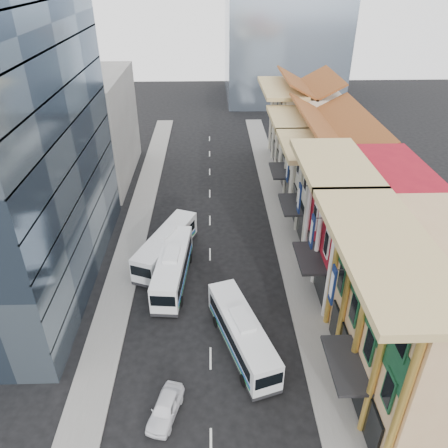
{
  "coord_description": "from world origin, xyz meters",
  "views": [
    {
      "loc": [
        0.34,
        -15.54,
        26.21
      ],
      "look_at": [
        1.38,
        19.17,
        5.37
      ],
      "focal_mm": 35.0,
      "sensor_mm": 36.0,
      "label": 1
    }
  ],
  "objects_px": {
    "bus_left_near": "(173,267)",
    "bus_left_far": "(166,245)",
    "shophouse_tan": "(424,325)",
    "sedan_left": "(165,408)",
    "bus_right": "(242,333)"
  },
  "relations": [
    {
      "from": "bus_left_near",
      "to": "bus_left_far",
      "type": "bearing_deg",
      "value": 109.18
    },
    {
      "from": "shophouse_tan",
      "to": "sedan_left",
      "type": "xyz_separation_m",
      "value": [
        -17.02,
        -1.79,
        -5.31
      ]
    },
    {
      "from": "bus_left_near",
      "to": "bus_right",
      "type": "height_order",
      "value": "bus_left_near"
    },
    {
      "from": "bus_right",
      "to": "bus_left_far",
      "type": "bearing_deg",
      "value": 101.48
    },
    {
      "from": "bus_left_far",
      "to": "shophouse_tan",
      "type": "bearing_deg",
      "value": -19.69
    },
    {
      "from": "bus_left_far",
      "to": "bus_right",
      "type": "height_order",
      "value": "bus_left_far"
    },
    {
      "from": "shophouse_tan",
      "to": "bus_right",
      "type": "bearing_deg",
      "value": 161.06
    },
    {
      "from": "shophouse_tan",
      "to": "bus_left_near",
      "type": "bearing_deg",
      "value": 144.11
    },
    {
      "from": "bus_right",
      "to": "sedan_left",
      "type": "xyz_separation_m",
      "value": [
        -5.49,
        -5.75,
        -0.93
      ]
    },
    {
      "from": "bus_left_far",
      "to": "bus_left_near",
      "type": "bearing_deg",
      "value": -53.98
    },
    {
      "from": "shophouse_tan",
      "to": "bus_left_near",
      "type": "height_order",
      "value": "shophouse_tan"
    },
    {
      "from": "bus_left_near",
      "to": "sedan_left",
      "type": "xyz_separation_m",
      "value": [
        0.45,
        -14.44,
        -1.0
      ]
    },
    {
      "from": "bus_left_near",
      "to": "sedan_left",
      "type": "bearing_deg",
      "value": -83.14
    },
    {
      "from": "shophouse_tan",
      "to": "bus_left_far",
      "type": "height_order",
      "value": "shophouse_tan"
    },
    {
      "from": "bus_right",
      "to": "bus_left_near",
      "type": "bearing_deg",
      "value": 106.81
    }
  ]
}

